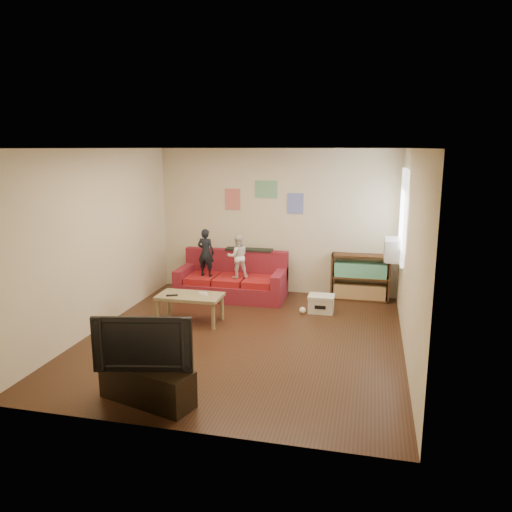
% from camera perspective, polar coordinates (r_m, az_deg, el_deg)
% --- Properties ---
extents(room_shell, '(4.52, 5.02, 2.72)m').
position_cam_1_polar(room_shell, '(6.97, -1.49, 1.05)').
color(room_shell, '#3C2213').
rests_on(room_shell, ground).
extents(sofa, '(1.97, 0.90, 0.86)m').
position_cam_1_polar(sofa, '(9.23, -2.69, -2.92)').
color(sofa, maroon).
rests_on(sofa, ground).
extents(child_a, '(0.34, 0.24, 0.87)m').
position_cam_1_polar(child_a, '(9.07, -5.76, 0.40)').
color(child_a, black).
rests_on(child_a, sofa).
extents(child_b, '(0.47, 0.43, 0.78)m').
position_cam_1_polar(child_b, '(8.91, -2.10, -0.06)').
color(child_b, white).
rests_on(child_b, sofa).
extents(coffee_table, '(1.01, 0.55, 0.45)m').
position_cam_1_polar(coffee_table, '(7.92, -7.55, -4.86)').
color(coffee_table, '#8D7E55').
rests_on(coffee_table, ground).
extents(remote, '(0.18, 0.12, 0.02)m').
position_cam_1_polar(remote, '(7.88, -9.58, -4.45)').
color(remote, black).
rests_on(remote, coffee_table).
extents(game_controller, '(0.16, 0.08, 0.03)m').
position_cam_1_polar(game_controller, '(7.88, -6.08, -4.31)').
color(game_controller, white).
rests_on(game_controller, coffee_table).
extents(bookshelf, '(1.04, 0.31, 0.83)m').
position_cam_1_polar(bookshelf, '(9.22, 11.81, -2.66)').
color(bookshelf, '#472913').
rests_on(bookshelf, ground).
extents(window, '(0.04, 1.08, 1.48)m').
position_cam_1_polar(window, '(8.35, 16.44, 4.43)').
color(window, white).
rests_on(window, room_shell).
extents(ac_unit, '(0.28, 0.55, 0.35)m').
position_cam_1_polar(ac_unit, '(8.43, 15.39, 0.71)').
color(ac_unit, '#B7B2A3').
rests_on(ac_unit, window).
extents(artwork_left, '(0.30, 0.01, 0.40)m').
position_cam_1_polar(artwork_left, '(9.51, -2.70, 6.49)').
color(artwork_left, '#D87266').
rests_on(artwork_left, room_shell).
extents(artwork_center, '(0.42, 0.01, 0.32)m').
position_cam_1_polar(artwork_center, '(9.33, 1.16, 7.63)').
color(artwork_center, '#72B27F').
rests_on(artwork_center, room_shell).
extents(artwork_right, '(0.30, 0.01, 0.38)m').
position_cam_1_polar(artwork_right, '(9.26, 4.51, 6.00)').
color(artwork_right, '#727FCC').
rests_on(artwork_right, room_shell).
extents(file_box, '(0.43, 0.33, 0.30)m').
position_cam_1_polar(file_box, '(8.46, 7.46, -5.41)').
color(file_box, beige).
rests_on(file_box, ground).
extents(tv_stand, '(1.13, 0.65, 0.40)m').
position_cam_1_polar(tv_stand, '(5.69, -12.35, -14.15)').
color(tv_stand, black).
rests_on(tv_stand, ground).
extents(television, '(1.05, 0.35, 0.60)m').
position_cam_1_polar(television, '(5.49, -12.59, -9.43)').
color(television, black).
rests_on(television, tv_stand).
extents(tissue, '(0.13, 0.13, 0.11)m').
position_cam_1_polar(tissue, '(8.39, 5.34, -6.20)').
color(tissue, white).
rests_on(tissue, ground).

